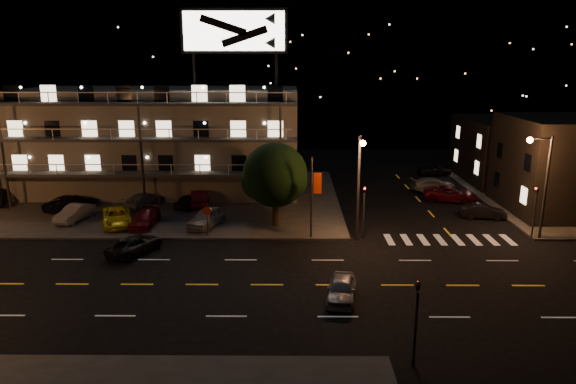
{
  "coord_description": "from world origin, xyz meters",
  "views": [
    {
      "loc": [
        3.51,
        -29.0,
        13.42
      ],
      "look_at": [
        3.23,
        8.0,
        3.82
      ],
      "focal_mm": 32.0,
      "sensor_mm": 36.0,
      "label": 1
    }
  ],
  "objects_px": {
    "road_car_east": "(342,289)",
    "lot_car_7": "(144,200)",
    "lot_car_4": "(207,217)",
    "tree": "(274,177)",
    "road_car_west": "(135,245)",
    "side_car_0": "(483,211)",
    "lot_car_2": "(117,217)"
  },
  "relations": [
    {
      "from": "lot_car_4",
      "to": "lot_car_7",
      "type": "distance_m",
      "value": 8.63
    },
    {
      "from": "lot_car_7",
      "to": "side_car_0",
      "type": "height_order",
      "value": "lot_car_7"
    },
    {
      "from": "tree",
      "to": "lot_car_2",
      "type": "distance_m",
      "value": 13.44
    },
    {
      "from": "tree",
      "to": "lot_car_4",
      "type": "distance_m",
      "value": 6.49
    },
    {
      "from": "lot_car_4",
      "to": "side_car_0",
      "type": "height_order",
      "value": "lot_car_4"
    },
    {
      "from": "lot_car_2",
      "to": "lot_car_7",
      "type": "height_order",
      "value": "lot_car_2"
    },
    {
      "from": "side_car_0",
      "to": "road_car_east",
      "type": "distance_m",
      "value": 20.84
    },
    {
      "from": "road_car_east",
      "to": "road_car_west",
      "type": "bearing_deg",
      "value": 162.3
    },
    {
      "from": "tree",
      "to": "lot_car_7",
      "type": "distance_m",
      "value": 13.7
    },
    {
      "from": "tree",
      "to": "road_car_west",
      "type": "bearing_deg",
      "value": -148.55
    },
    {
      "from": "road_car_east",
      "to": "road_car_west",
      "type": "height_order",
      "value": "road_car_east"
    },
    {
      "from": "road_car_west",
      "to": "road_car_east",
      "type": "bearing_deg",
      "value": 177.5
    },
    {
      "from": "lot_car_4",
      "to": "side_car_0",
      "type": "bearing_deg",
      "value": 26.33
    },
    {
      "from": "side_car_0",
      "to": "road_car_west",
      "type": "bearing_deg",
      "value": 114.74
    },
    {
      "from": "side_car_0",
      "to": "road_car_west",
      "type": "relative_size",
      "value": 0.84
    },
    {
      "from": "tree",
      "to": "lot_car_7",
      "type": "xyz_separation_m",
      "value": [
        -12.21,
        5.19,
        -3.4
      ]
    },
    {
      "from": "lot_car_2",
      "to": "road_car_east",
      "type": "height_order",
      "value": "lot_car_2"
    },
    {
      "from": "road_car_east",
      "to": "lot_car_7",
      "type": "bearing_deg",
      "value": 141.37
    },
    {
      "from": "lot_car_7",
      "to": "side_car_0",
      "type": "bearing_deg",
      "value": -164.83
    },
    {
      "from": "road_car_west",
      "to": "lot_car_7",
      "type": "bearing_deg",
      "value": -53.02
    },
    {
      "from": "lot_car_2",
      "to": "side_car_0",
      "type": "xyz_separation_m",
      "value": [
        31.04,
        2.47,
        -0.2
      ]
    },
    {
      "from": "lot_car_2",
      "to": "side_car_0",
      "type": "height_order",
      "value": "lot_car_2"
    },
    {
      "from": "side_car_0",
      "to": "road_car_east",
      "type": "xyz_separation_m",
      "value": [
        -13.75,
        -15.66,
        0.04
      ]
    },
    {
      "from": "lot_car_4",
      "to": "lot_car_7",
      "type": "height_order",
      "value": "lot_car_4"
    },
    {
      "from": "lot_car_2",
      "to": "lot_car_7",
      "type": "distance_m",
      "value": 5.26
    },
    {
      "from": "lot_car_4",
      "to": "road_car_west",
      "type": "relative_size",
      "value": 0.97
    },
    {
      "from": "tree",
      "to": "road_car_west",
      "type": "relative_size",
      "value": 1.53
    },
    {
      "from": "tree",
      "to": "side_car_0",
      "type": "bearing_deg",
      "value": 7.77
    },
    {
      "from": "side_car_0",
      "to": "road_car_east",
      "type": "bearing_deg",
      "value": 146.56
    },
    {
      "from": "side_car_0",
      "to": "road_car_west",
      "type": "height_order",
      "value": "side_car_0"
    },
    {
      "from": "road_car_east",
      "to": "road_car_west",
      "type": "xyz_separation_m",
      "value": [
        -14.05,
        7.22,
        -0.04
      ]
    },
    {
      "from": "lot_car_7",
      "to": "tree",
      "type": "bearing_deg",
      "value": 177.31
    }
  ]
}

